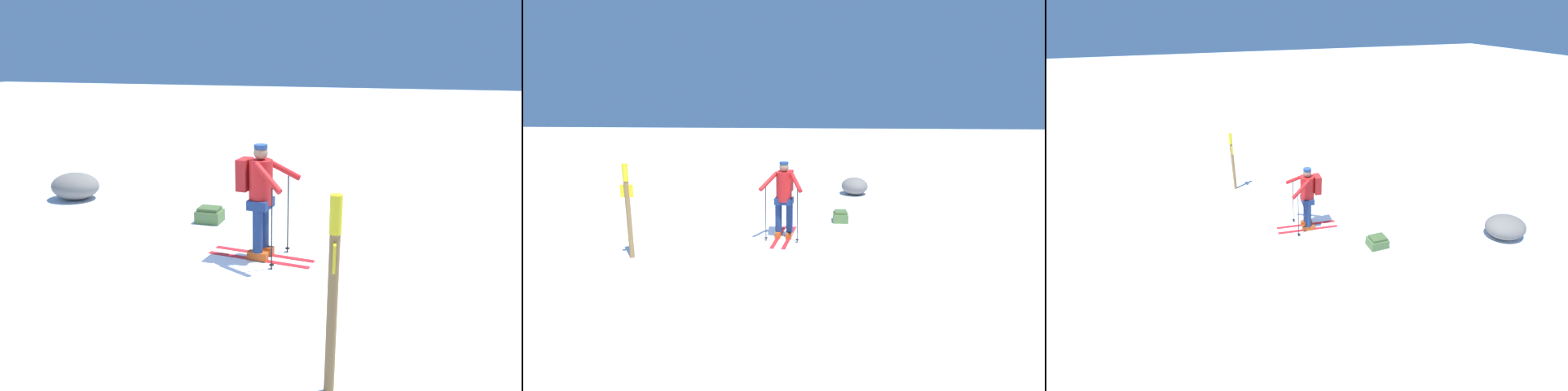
% 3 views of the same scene
% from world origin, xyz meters
% --- Properties ---
extents(ground_plane, '(80.00, 80.00, 0.00)m').
position_xyz_m(ground_plane, '(0.00, 0.00, 0.00)').
color(ground_plane, white).
extents(skier, '(1.60, 0.94, 1.69)m').
position_xyz_m(skier, '(0.38, 0.64, 0.98)').
color(skier, red).
rests_on(skier, ground_plane).
extents(dropped_backpack, '(0.46, 0.37, 0.28)m').
position_xyz_m(dropped_backpack, '(-0.94, 1.95, 0.13)').
color(dropped_backpack, '#4C6B38').
rests_on(dropped_backpack, ground_plane).
extents(trail_marker, '(0.11, 0.24, 1.83)m').
position_xyz_m(trail_marker, '(1.87, -2.18, 1.08)').
color(trail_marker, olive).
rests_on(trail_marker, ground_plane).
extents(rock_boulder, '(1.00, 0.85, 0.55)m').
position_xyz_m(rock_boulder, '(-4.17, 2.57, 0.27)').
color(rock_boulder, slate).
rests_on(rock_boulder, ground_plane).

